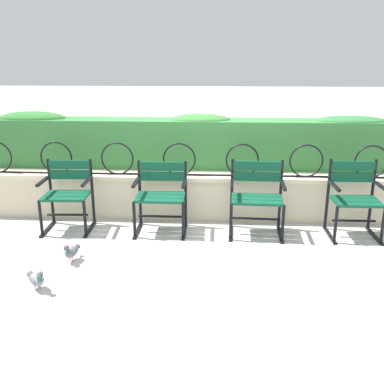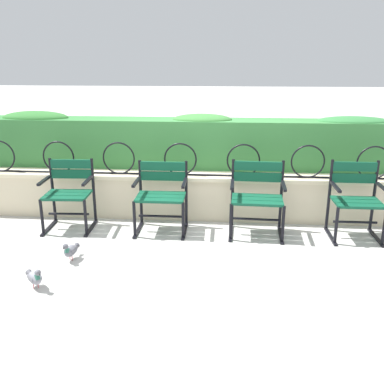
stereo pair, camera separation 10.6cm
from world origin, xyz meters
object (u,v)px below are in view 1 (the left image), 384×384
at_px(park_chair_centre_left, 161,194).
at_px(pigeon_near_chairs, 71,251).
at_px(park_chair_leftmost, 68,193).
at_px(park_chair_rightmost, 354,197).
at_px(park_chair_centre_right, 257,195).
at_px(pigeon_far_side, 36,279).

xyz_separation_m(park_chair_centre_left, pigeon_near_chairs, (-0.82, -0.92, -0.35)).
distance_m(park_chair_leftmost, park_chair_rightmost, 3.41).
bearing_deg(park_chair_rightmost, park_chair_centre_left, 179.64).
relative_size(park_chair_centre_right, pigeon_far_side, 3.68).
bearing_deg(park_chair_centre_left, park_chair_leftmost, -179.51).
height_order(park_chair_rightmost, pigeon_near_chairs, park_chair_rightmost).
xyz_separation_m(park_chair_centre_left, park_chair_centre_right, (1.14, -0.01, 0.01)).
distance_m(park_chair_leftmost, park_chair_centre_right, 2.28).
bearing_deg(park_chair_rightmost, pigeon_far_side, -155.10).
bearing_deg(pigeon_near_chairs, park_chair_centre_right, 24.81).
xyz_separation_m(park_chair_centre_right, pigeon_near_chairs, (-1.96, -0.91, -0.35)).
bearing_deg(pigeon_far_side, park_chair_centre_left, 57.94).
bearing_deg(pigeon_far_side, pigeon_near_chairs, 78.19).
distance_m(pigeon_near_chairs, pigeon_far_side, 0.60).
xyz_separation_m(pigeon_near_chairs, pigeon_far_side, (-0.12, -0.59, 0.00)).
distance_m(park_chair_centre_left, pigeon_near_chairs, 1.28).
bearing_deg(pigeon_near_chairs, park_chair_leftmost, 109.26).
height_order(park_chair_rightmost, pigeon_far_side, park_chair_rightmost).
distance_m(park_chair_centre_left, pigeon_far_side, 1.81).
bearing_deg(pigeon_far_side, park_chair_leftmost, 97.42).
relative_size(park_chair_leftmost, pigeon_near_chairs, 2.88).
relative_size(park_chair_rightmost, pigeon_far_side, 3.76).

